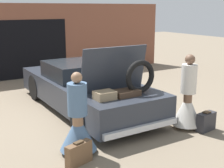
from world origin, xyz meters
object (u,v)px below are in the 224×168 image
(car, at_px, (85,88))
(suitcase_beside_right_person, at_px, (206,122))
(person_left, at_px, (78,125))
(suitcase_beside_left_person, at_px, (79,154))
(person_right, at_px, (187,102))

(car, bearing_deg, suitcase_beside_right_person, -60.77)
(person_left, height_order, suitcase_beside_right_person, person_left)
(person_left, bearing_deg, suitcase_beside_left_person, -39.06)
(suitcase_beside_left_person, bearing_deg, suitcase_beside_right_person, -1.38)
(person_left, xyz_separation_m, person_right, (2.62, -0.13, 0.05))
(person_left, relative_size, suitcase_beside_right_person, 3.10)
(person_right, bearing_deg, car, 32.58)
(car, bearing_deg, person_right, -61.63)
(person_right, xyz_separation_m, suitcase_beside_left_person, (-2.81, -0.28, -0.39))
(suitcase_beside_left_person, bearing_deg, person_left, 65.28)
(suitcase_beside_left_person, xyz_separation_m, suitcase_beside_right_person, (3.05, -0.07, 0.01))
(person_left, bearing_deg, car, 135.91)
(car, height_order, suitcase_beside_right_person, car)
(car, height_order, person_right, car)
(car, relative_size, person_left, 3.25)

